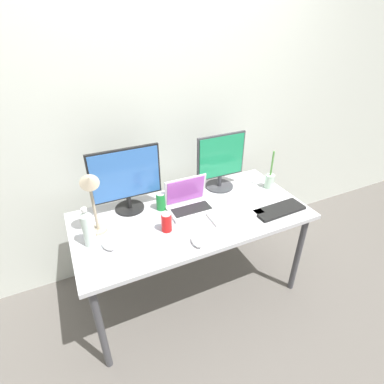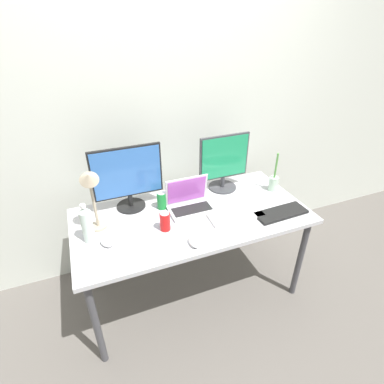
% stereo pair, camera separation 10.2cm
% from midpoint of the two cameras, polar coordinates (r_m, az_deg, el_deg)
% --- Properties ---
extents(ground_plane, '(16.00, 16.00, 0.00)m').
position_cam_midpoint_polar(ground_plane, '(2.56, 1.20, -17.94)').
color(ground_plane, '#5B5651').
extents(wall_back, '(7.00, 0.08, 2.60)m').
position_cam_midpoint_polar(wall_back, '(2.32, -4.28, 15.20)').
color(wall_back, silver).
rests_on(wall_back, ground).
extents(work_desk, '(1.59, 0.77, 0.74)m').
position_cam_midpoint_polar(work_desk, '(2.10, 1.41, -5.72)').
color(work_desk, '#424247').
rests_on(work_desk, ground).
extents(monitor_left, '(0.47, 0.20, 0.45)m').
position_cam_midpoint_polar(monitor_left, '(2.05, -10.77, 2.90)').
color(monitor_left, black).
rests_on(monitor_left, work_desk).
extents(monitor_center, '(0.39, 0.22, 0.44)m').
position_cam_midpoint_polar(monitor_center, '(2.28, 7.39, 5.68)').
color(monitor_center, '#38383D').
rests_on(monitor_center, work_desk).
extents(laptop_silver, '(0.31, 0.21, 0.22)m').
position_cam_midpoint_polar(laptop_silver, '(2.09, 0.89, -1.90)').
color(laptop_silver, silver).
rests_on(laptop_silver, work_desk).
extents(keyboard_main, '(0.37, 0.16, 0.02)m').
position_cam_midpoint_polar(keyboard_main, '(2.06, 9.79, -4.45)').
color(keyboard_main, white).
rests_on(keyboard_main, work_desk).
extents(keyboard_aux, '(0.37, 0.15, 0.02)m').
position_cam_midpoint_polar(keyboard_aux, '(2.16, 17.91, -3.82)').
color(keyboard_aux, black).
rests_on(keyboard_aux, work_desk).
extents(mouse_by_keyboard, '(0.06, 0.11, 0.04)m').
position_cam_midpoint_polar(mouse_by_keyboard, '(1.81, 1.98, -9.50)').
color(mouse_by_keyboard, silver).
rests_on(mouse_by_keyboard, work_desk).
extents(mouse_by_laptop, '(0.10, 0.12, 0.03)m').
position_cam_midpoint_polar(mouse_by_laptop, '(1.86, -14.46, -9.20)').
color(mouse_by_laptop, silver).
rests_on(mouse_by_laptop, work_desk).
extents(water_bottle, '(0.07, 0.07, 0.26)m').
position_cam_midpoint_polar(water_bottle, '(1.86, -17.90, -5.93)').
color(water_bottle, silver).
rests_on(water_bottle, work_desk).
extents(soda_can_near_keyboard, '(0.07, 0.07, 0.13)m').
position_cam_midpoint_polar(soda_can_near_keyboard, '(2.10, -4.39, -1.61)').
color(soda_can_near_keyboard, '#197F33').
rests_on(soda_can_near_keyboard, work_desk).
extents(soda_can_by_laptop, '(0.07, 0.07, 0.13)m').
position_cam_midpoint_polar(soda_can_by_laptop, '(1.89, -3.61, -5.62)').
color(soda_can_by_laptop, red).
rests_on(soda_can_by_laptop, work_desk).
extents(bamboo_vase, '(0.07, 0.07, 0.31)m').
position_cam_midpoint_polar(bamboo_vase, '(2.40, 16.45, 1.72)').
color(bamboo_vase, '#B2D1B7').
rests_on(bamboo_vase, work_desk).
extents(desk_lamp, '(0.11, 0.18, 0.45)m').
position_cam_midpoint_polar(desk_lamp, '(1.82, -17.14, 0.46)').
color(desk_lamp, tan).
rests_on(desk_lamp, work_desk).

